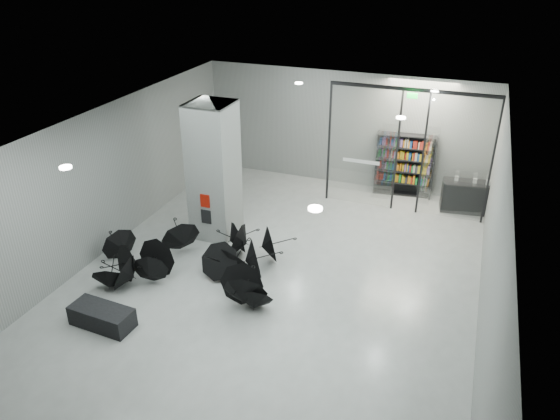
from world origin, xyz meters
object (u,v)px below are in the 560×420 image
at_px(column, 214,171).
at_px(bookshelf, 404,165).
at_px(bench, 102,317).
at_px(umbrella_cluster, 202,267).
at_px(shop_counter, 468,197).

height_order(column, bookshelf, column).
distance_m(bench, umbrella_cluster, 2.80).
bearing_deg(shop_counter, bookshelf, 157.90).
bearing_deg(bookshelf, shop_counter, -21.76).
bearing_deg(umbrella_cluster, column, 107.27).
xyz_separation_m(bench, bookshelf, (5.24, 9.53, 0.84)).
height_order(bench, bookshelf, bookshelf).
bearing_deg(bench, shop_counter, 53.67).
height_order(bench, umbrella_cluster, umbrella_cluster).
bearing_deg(bench, umbrella_cluster, 67.80).
bearing_deg(umbrella_cluster, shop_counter, 45.97).
xyz_separation_m(bench, shop_counter, (7.43, 8.96, 0.27)).
xyz_separation_m(column, bench, (-0.51, -4.78, -1.76)).
xyz_separation_m(column, bookshelf, (4.74, 4.75, -0.92)).
bearing_deg(column, bench, -96.04).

